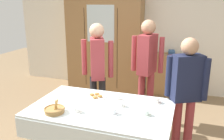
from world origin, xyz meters
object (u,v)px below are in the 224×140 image
(tea_cup_center, at_px, (146,113))
(spoon_mid_left, at_px, (145,100))
(book_stack, at_px, (172,52))
(tea_cup_mid_right, at_px, (156,101))
(person_by_cabinet, at_px, (147,61))
(pastry_plate, at_px, (96,97))
(tea_cup_near_left, at_px, (121,104))
(bread_basket, at_px, (54,110))
(tea_cup_near_right, at_px, (77,110))
(tea_cup_far_left, at_px, (118,98))
(tea_cup_back_edge, at_px, (113,112))
(spoon_near_left, at_px, (154,124))
(bookshelf_low, at_px, (170,75))
(person_beside_shelf, at_px, (186,87))
(dining_table, at_px, (101,116))
(wall_cabinet, at_px, (104,42))
(person_behind_table_left, at_px, (97,66))
(spoon_back_edge, at_px, (75,103))

(tea_cup_center, bearing_deg, spoon_mid_left, 101.53)
(book_stack, distance_m, tea_cup_mid_right, 2.29)
(person_by_cabinet, bearing_deg, pastry_plate, -115.40)
(tea_cup_near_left, relative_size, bread_basket, 0.54)
(tea_cup_near_left, bearing_deg, pastry_plate, 157.59)
(tea_cup_near_right, distance_m, pastry_plate, 0.47)
(tea_cup_near_left, distance_m, tea_cup_far_left, 0.19)
(tea_cup_back_edge, relative_size, tea_cup_center, 1.00)
(spoon_near_left, height_order, spoon_mid_left, same)
(bookshelf_low, bearing_deg, tea_cup_near_left, -98.35)
(person_beside_shelf, xyz_separation_m, person_by_cabinet, (-0.64, 0.76, 0.10))
(dining_table, xyz_separation_m, tea_cup_far_left, (0.13, 0.29, 0.13))
(bread_basket, height_order, person_beside_shelf, person_beside_shelf)
(tea_cup_mid_right, bearing_deg, spoon_near_left, -84.37)
(tea_cup_near_left, xyz_separation_m, person_beside_shelf, (0.73, 0.42, 0.16))
(person_beside_shelf, bearing_deg, wall_cabinet, 131.92)
(tea_cup_near_right, relative_size, spoon_near_left, 1.09)
(tea_cup_near_left, relative_size, spoon_mid_left, 1.09)
(pastry_plate, relative_size, spoon_near_left, 2.35)
(tea_cup_back_edge, relative_size, tea_cup_near_left, 1.00)
(person_behind_table_left, relative_size, person_beside_shelf, 1.06)
(tea_cup_back_edge, distance_m, bread_basket, 0.67)
(wall_cabinet, bearing_deg, person_behind_table_left, -73.31)
(wall_cabinet, bearing_deg, bookshelf_low, 1.95)
(tea_cup_back_edge, bearing_deg, tea_cup_near_left, 83.67)
(bread_basket, relative_size, person_beside_shelf, 0.15)
(tea_cup_near_left, height_order, tea_cup_center, same)
(tea_cup_far_left, bearing_deg, pastry_plate, -178.07)
(tea_cup_near_left, relative_size, person_beside_shelf, 0.08)
(tea_cup_near_right, distance_m, tea_cup_near_left, 0.53)
(bookshelf_low, relative_size, tea_cup_mid_right, 7.50)
(person_behind_table_left, height_order, person_by_cabinet, person_by_cabinet)
(tea_cup_near_right, relative_size, tea_cup_near_left, 1.00)
(person_by_cabinet, bearing_deg, person_behind_table_left, -150.11)
(tea_cup_center, height_order, person_behind_table_left, person_behind_table_left)
(bookshelf_low, xyz_separation_m, tea_cup_center, (-0.04, -2.66, 0.34))
(bread_basket, distance_m, spoon_back_edge, 0.33)
(tea_cup_mid_right, distance_m, pastry_plate, 0.79)
(bookshelf_low, distance_m, tea_cup_near_right, 2.96)
(tea_cup_back_edge, bearing_deg, person_by_cabinet, 85.21)
(pastry_plate, bearing_deg, person_beside_shelf, 12.98)
(tea_cup_center, height_order, spoon_near_left, tea_cup_center)
(spoon_mid_left, xyz_separation_m, person_beside_shelf, (0.48, 0.14, 0.19))
(tea_cup_near_right, height_order, pastry_plate, tea_cup_near_right)
(bookshelf_low, height_order, spoon_back_edge, bookshelf_low)
(pastry_plate, bearing_deg, tea_cup_back_edge, -46.05)
(tea_cup_near_right, relative_size, bread_basket, 0.54)
(bookshelf_low, relative_size, tea_cup_center, 7.50)
(bookshelf_low, xyz_separation_m, pastry_plate, (-0.76, -2.36, 0.32))
(spoon_near_left, bearing_deg, bread_basket, -175.00)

